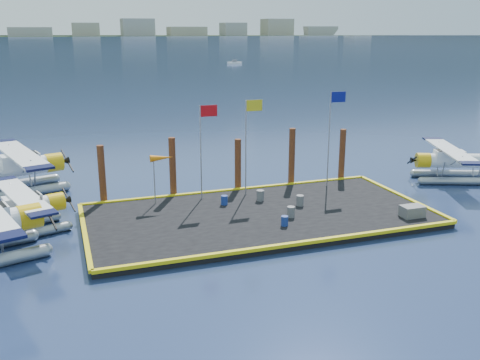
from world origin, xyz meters
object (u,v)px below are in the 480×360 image
Objects in this scene: piling_0 at (102,177)px; piling_1 at (173,169)px; drum_5 at (260,195)px; piling_3 at (292,159)px; crate at (412,211)px; seaplane_d at (454,163)px; drum_0 at (224,200)px; drum_1 at (291,212)px; piling_4 at (342,156)px; drum_2 at (300,200)px; flagpole_blue at (332,125)px; seaplane_c at (14,171)px; flagpole_yellow at (249,133)px; piling_2 at (238,167)px; windsock at (161,159)px; flagpole_red at (204,138)px; drum_3 at (285,221)px; seaplane_b at (17,212)px.

piling_1 reaches higher than piling_0.
piling_3 is at bearing 41.49° from drum_5.
crate is 0.30× the size of piling_3.
seaplane_d is 18.13m from drum_0.
piling_4 is (7.01, 6.65, 1.28)m from drum_1.
flagpole_blue reaches higher than drum_2.
flagpole_yellow reaches higher than seaplane_c.
flagpole_yellow is at bearing -168.40° from piling_4.
piling_3 is (8.50, 0.00, 0.05)m from piling_1.
drum_2 is 0.16× the size of piling_1.
seaplane_c is at bearing 138.33° from piling_0.
piling_2 is at bearing 180.00° from piling_4.
flagpole_yellow is 8.35m from piling_4.
piling_1 reaches higher than windsock.
flagpole_yellow reaches higher than flagpole_red.
seaplane_d is 2.86× the size of windsock.
piling_3 is at bearing 22.85° from flagpole_yellow.
piling_0 is at bearing 139.29° from drum_3.
piling_0 reaches higher than drum_5.
seaplane_d is 16.22m from flagpole_yellow.
flagpole_red is 8.99m from flagpole_blue.
seaplane_d is 25.22m from piling_0.
drum_1 is 0.16× the size of piling_4.
seaplane_c reaches higher than drum_5.
seaplane_c is 15.22m from piling_2.
drum_0 is 4.55m from drum_1.
piling_0 reaches higher than seaplane_d.
drum_2 is 5.57m from piling_2.
crate is at bearing -28.73° from windsock.
piling_4 is (9.98, 3.20, 1.31)m from drum_0.
drum_5 is 6.01m from piling_1.
flagpole_red is at bearing 126.86° from drum_1.
piling_3 is at bearing 112.70° from crate.
crate is (5.31, -3.96, 0.00)m from drum_2.
drum_0 is at bearing 130.75° from drum_1.
seaplane_c is at bearing 166.52° from seaplane_b.
piling_1 is 8.50m from piling_3.
piling_3 reaches higher than piling_4.
piling_2 is at bearing 0.00° from piling_1.
drum_1 is 0.17× the size of piling_2.
seaplane_b is 22.29m from crate.
seaplane_b is at bearing -145.62° from piling_0.
piling_1 is (-1.71, 1.60, -2.30)m from flagpole_red.
piling_4 is (5.61, 4.89, 1.27)m from drum_2.
seaplane_c is 19.06m from piling_3.
drum_1 is (14.88, -3.30, -0.60)m from seaplane_b.
windsock reaches higher than seaplane_d.
piling_3 is at bearing 9.53° from windsock.
piling_0 is at bearing 180.00° from piling_1.
flagpole_yellow is at bearing -18.79° from piling_1.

